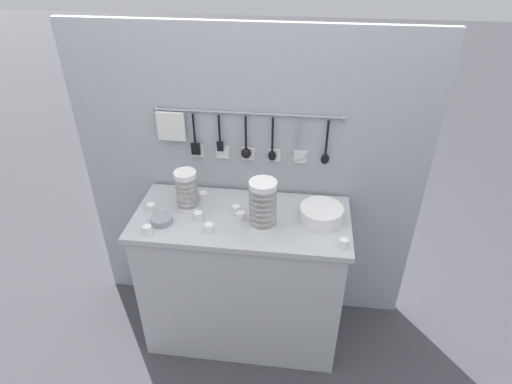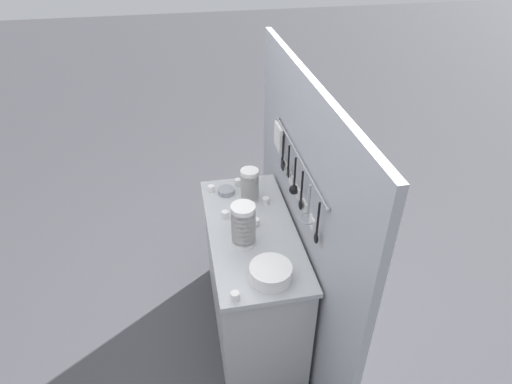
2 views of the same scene
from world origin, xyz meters
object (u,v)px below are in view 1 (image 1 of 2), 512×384
Objects in this scene: cup_edge_far at (203,196)px; steel_mixing_bowl at (162,220)px; cup_mid_row at (240,216)px; cup_by_caddy at (151,208)px; cup_front_right at (198,216)px; cup_edge_near at (147,230)px; plate_stack at (321,214)px; bowl_stack_nested_right at (187,191)px; cup_beside_plates at (236,210)px; bowl_stack_short_front at (263,205)px; cup_back_right at (344,243)px; cup_centre at (209,228)px.

steel_mixing_bowl is at bearing -125.01° from cup_edge_far.
cup_edge_far and cup_mid_row have the same top height.
cup_by_caddy is 0.27m from cup_front_right.
cup_edge_near is at bearing -146.41° from cup_front_right.
plate_stack reaches higher than steel_mixing_bowl.
bowl_stack_nested_right is 5.10× the size of cup_edge_far.
cup_edge_far is 1.00× the size of cup_beside_plates.
cup_front_right is at bearing -85.02° from cup_edge_far.
bowl_stack_short_front is at bearing -29.92° from cup_edge_far.
cup_mid_row and cup_back_right have the same top height.
plate_stack reaches higher than cup_front_right.
cup_edge_near and cup_mid_row have the same top height.
bowl_stack_nested_right is 0.31m from cup_mid_row.
cup_centre is at bearing -71.33° from cup_edge_far.
cup_beside_plates is (0.40, 0.23, 0.00)m from cup_edge_near.
cup_by_caddy is at bearing -165.28° from bowl_stack_nested_right.
plate_stack is at bearing 2.02° from cup_by_caddy.
cup_beside_plates is at bearing 58.01° from cup_centre.
bowl_stack_nested_right is 5.10× the size of cup_by_caddy.
steel_mixing_bowl is 0.19m from cup_front_right.
cup_back_right is at bearing -9.70° from cup_by_caddy.
cup_centre is at bearing -49.75° from bowl_stack_nested_right.
cup_mid_row reaches higher than steel_mixing_bowl.
cup_beside_plates is 0.59m from cup_back_right.
cup_edge_near is 0.26m from cup_front_right.
cup_front_right is at bearing 170.00° from cup_back_right.
cup_mid_row is 1.00× the size of cup_beside_plates.
cup_front_right is at bearing 129.88° from cup_centre.
cup_beside_plates is 1.00× the size of cup_centre.
plate_stack is 0.44m from cup_beside_plates.
cup_edge_near is 0.19m from cup_by_caddy.
cup_edge_far is 1.00× the size of cup_mid_row.
cup_beside_plates is (0.36, 0.13, 0.00)m from steel_mixing_bowl.
bowl_stack_short_front is 5.98× the size of cup_front_right.
cup_beside_plates is at bearing 23.31° from cup_front_right.
plate_stack is at bearing 6.61° from cup_front_right.
cup_centre is (0.26, -0.04, 0.00)m from steel_mixing_bowl.
bowl_stack_nested_right is at bearing 58.92° from cup_edge_near.
bowl_stack_short_front is at bearing -33.08° from cup_beside_plates.
cup_centre is at bearing -164.10° from bowl_stack_short_front.
cup_centre is at bearing -50.12° from cup_front_right.
bowl_stack_nested_right is 0.20m from steel_mixing_bowl.
bowl_stack_nested_right is 1.01× the size of plate_stack.
cup_front_right is (-0.63, -0.07, -0.02)m from plate_stack.
cup_back_right is (1.00, -0.17, 0.00)m from cup_by_caddy.
cup_mid_row is (-0.41, -0.05, -0.02)m from plate_stack.
cup_centre is at bearing -163.29° from plate_stack.
cup_back_right is at bearing -10.00° from cup_front_right.
cup_centre is (-0.26, -0.07, -0.11)m from bowl_stack_short_front.
cup_centre is (-0.11, -0.17, 0.00)m from cup_beside_plates.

